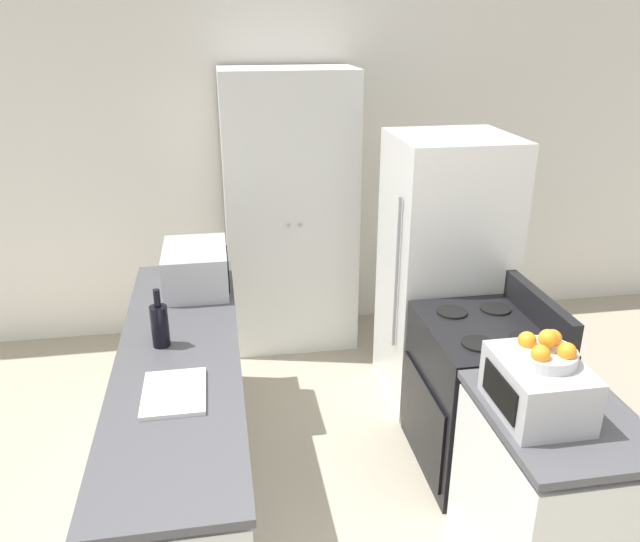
# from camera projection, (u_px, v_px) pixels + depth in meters

# --- Properties ---
(wall_back) EXTENTS (7.00, 0.06, 2.60)m
(wall_back) POSITION_uv_depth(u_px,v_px,m) (288.00, 170.00, 4.89)
(wall_back) COLOR silver
(wall_back) RESTS_ON ground_plane
(counter_left) EXTENTS (0.60, 2.37, 0.88)m
(counter_left) POSITION_uv_depth(u_px,v_px,m) (186.00, 428.00, 3.25)
(counter_left) COLOR silver
(counter_left) RESTS_ON ground_plane
(counter_right) EXTENTS (0.60, 0.78, 0.88)m
(counter_right) POSITION_uv_depth(u_px,v_px,m) (546.00, 498.00, 2.78)
(counter_right) COLOR silver
(counter_right) RESTS_ON ground_plane
(pantry_cabinet) EXTENTS (0.96, 0.58, 2.09)m
(pantry_cabinet) POSITION_uv_depth(u_px,v_px,m) (290.00, 213.00, 4.68)
(pantry_cabinet) COLOR silver
(pantry_cabinet) RESTS_ON ground_plane
(stove) EXTENTS (0.66, 0.77, 1.04)m
(stove) POSITION_uv_depth(u_px,v_px,m) (479.00, 395.00, 3.49)
(stove) COLOR black
(stove) RESTS_ON ground_plane
(refrigerator) EXTENTS (0.74, 0.70, 1.76)m
(refrigerator) POSITION_uv_depth(u_px,v_px,m) (444.00, 272.00, 4.04)
(refrigerator) COLOR white
(refrigerator) RESTS_ON ground_plane
(microwave) EXTENTS (0.38, 0.51, 0.26)m
(microwave) POSITION_uv_depth(u_px,v_px,m) (196.00, 268.00, 3.75)
(microwave) COLOR #B2B2B7
(microwave) RESTS_ON counter_left
(wine_bottle) EXTENTS (0.09, 0.09, 0.31)m
(wine_bottle) POSITION_uv_depth(u_px,v_px,m) (160.00, 325.00, 3.09)
(wine_bottle) COLOR black
(wine_bottle) RESTS_ON counter_left
(toaster_oven) EXTENTS (0.34, 0.42, 0.24)m
(toaster_oven) POSITION_uv_depth(u_px,v_px,m) (537.00, 387.00, 2.56)
(toaster_oven) COLOR #B2B2B7
(toaster_oven) RESTS_ON counter_right
(fruit_bowl) EXTENTS (0.25, 0.25, 0.14)m
(fruit_bowl) POSITION_uv_depth(u_px,v_px,m) (546.00, 351.00, 2.51)
(fruit_bowl) COLOR silver
(fruit_bowl) RESTS_ON toaster_oven
(cutting_board) EXTENTS (0.27, 0.36, 0.02)m
(cutting_board) POSITION_uv_depth(u_px,v_px,m) (174.00, 393.00, 2.72)
(cutting_board) COLOR silver
(cutting_board) RESTS_ON counter_left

